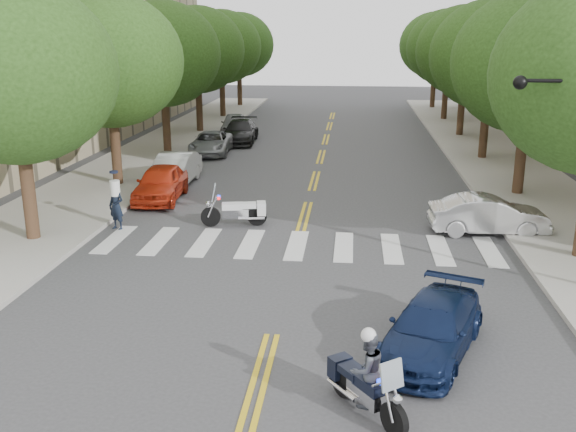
# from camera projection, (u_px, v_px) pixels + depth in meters

# --- Properties ---
(ground) EXTENTS (140.00, 140.00, 0.00)m
(ground) POSITION_uv_depth(u_px,v_px,m) (272.00, 335.00, 14.91)
(ground) COLOR #38383A
(ground) RESTS_ON ground
(sidewalk_left) EXTENTS (5.00, 60.00, 0.15)m
(sidewalk_left) POSITION_uv_depth(u_px,v_px,m) (156.00, 152.00, 36.83)
(sidewalk_left) COLOR #9E9991
(sidewalk_left) RESTS_ON ground
(sidewalk_right) EXTENTS (5.00, 60.00, 0.15)m
(sidewalk_right) POSITION_uv_depth(u_px,v_px,m) (495.00, 159.00, 34.98)
(sidewalk_right) COLOR #9E9991
(sidewalk_right) RESTS_ON ground
(tree_l_0) EXTENTS (6.40, 6.40, 8.45)m
(tree_l_0) POSITION_uv_depth(u_px,v_px,m) (15.00, 72.00, 19.95)
(tree_l_0) COLOR #382316
(tree_l_0) RESTS_ON ground
(tree_l_1) EXTENTS (6.40, 6.40, 8.45)m
(tree_l_1) POSITION_uv_depth(u_px,v_px,m) (109.00, 61.00, 27.59)
(tree_l_1) COLOR #382316
(tree_l_1) RESTS_ON ground
(tree_l_2) EXTENTS (6.40, 6.40, 8.45)m
(tree_l_2) POSITION_uv_depth(u_px,v_px,m) (163.00, 54.00, 35.23)
(tree_l_2) COLOR #382316
(tree_l_2) RESTS_ON ground
(tree_l_3) EXTENTS (6.40, 6.40, 8.45)m
(tree_l_3) POSITION_uv_depth(u_px,v_px,m) (197.00, 50.00, 42.88)
(tree_l_3) COLOR #382316
(tree_l_3) RESTS_ON ground
(tree_l_4) EXTENTS (6.40, 6.40, 8.45)m
(tree_l_4) POSITION_uv_depth(u_px,v_px,m) (221.00, 47.00, 50.52)
(tree_l_4) COLOR #382316
(tree_l_4) RESTS_ON ground
(tree_l_5) EXTENTS (6.40, 6.40, 8.45)m
(tree_l_5) POSITION_uv_depth(u_px,v_px,m) (239.00, 45.00, 58.17)
(tree_l_5) COLOR #382316
(tree_l_5) RESTS_ON ground
(tree_r_1) EXTENTS (6.40, 6.40, 8.45)m
(tree_r_1) POSITION_uv_depth(u_px,v_px,m) (530.00, 63.00, 25.88)
(tree_r_1) COLOR #382316
(tree_r_1) RESTS_ON ground
(tree_r_2) EXTENTS (6.40, 6.40, 8.45)m
(tree_r_2) POSITION_uv_depth(u_px,v_px,m) (491.00, 55.00, 33.52)
(tree_r_2) COLOR #382316
(tree_r_2) RESTS_ON ground
(tree_r_3) EXTENTS (6.40, 6.40, 8.45)m
(tree_r_3) POSITION_uv_depth(u_px,v_px,m) (466.00, 51.00, 41.17)
(tree_r_3) COLOR #382316
(tree_r_3) RESTS_ON ground
(tree_r_4) EXTENTS (6.40, 6.40, 8.45)m
(tree_r_4) POSITION_uv_depth(u_px,v_px,m) (448.00, 48.00, 48.81)
(tree_r_4) COLOR #382316
(tree_r_4) RESTS_ON ground
(tree_r_5) EXTENTS (6.40, 6.40, 8.45)m
(tree_r_5) POSITION_uv_depth(u_px,v_px,m) (436.00, 45.00, 56.46)
(tree_r_5) COLOR #382316
(tree_r_5) RESTS_ON ground
(motorcycle_police) EXTENTS (1.47, 1.83, 1.73)m
(motorcycle_police) POSITION_uv_depth(u_px,v_px,m) (365.00, 375.00, 11.69)
(motorcycle_police) COLOR black
(motorcycle_police) RESTS_ON ground
(motorcycle_parked) EXTENTS (2.38, 0.84, 1.54)m
(motorcycle_parked) POSITION_uv_depth(u_px,v_px,m) (240.00, 211.00, 23.12)
(motorcycle_parked) COLOR black
(motorcycle_parked) RESTS_ON ground
(officer_standing) EXTENTS (0.74, 0.63, 1.71)m
(officer_standing) POSITION_uv_depth(u_px,v_px,m) (116.00, 206.00, 22.61)
(officer_standing) COLOR black
(officer_standing) RESTS_ON ground
(convertible) EXTENTS (4.09, 1.60, 1.33)m
(convertible) POSITION_uv_depth(u_px,v_px,m) (488.00, 215.00, 22.21)
(convertible) COLOR #BDBDBF
(convertible) RESTS_ON ground
(sedan_blue) EXTENTS (3.04, 4.41, 1.18)m
(sedan_blue) POSITION_uv_depth(u_px,v_px,m) (432.00, 328.00, 13.92)
(sedan_blue) COLOR #0E1B3C
(sedan_blue) RESTS_ON ground
(parked_car_a) EXTENTS (1.94, 4.36, 1.46)m
(parked_car_a) POSITION_uv_depth(u_px,v_px,m) (161.00, 183.00, 26.57)
(parked_car_a) COLOR red
(parked_car_a) RESTS_ON ground
(parked_car_b) EXTENTS (1.58, 4.38, 1.44)m
(parked_car_b) POSITION_uv_depth(u_px,v_px,m) (175.00, 170.00, 29.17)
(parked_car_b) COLOR silver
(parked_car_b) RESTS_ON ground
(parked_car_c) EXTENTS (2.36, 4.65, 1.26)m
(parked_car_c) POSITION_uv_depth(u_px,v_px,m) (211.00, 143.00, 36.58)
(parked_car_c) COLOR gray
(parked_car_c) RESTS_ON ground
(parked_car_d) EXTENTS (2.19, 4.96, 1.42)m
(parked_car_d) POSITION_uv_depth(u_px,v_px,m) (240.00, 132.00, 40.22)
(parked_car_d) COLOR black
(parked_car_d) RESTS_ON ground
(parked_car_e) EXTENTS (2.08, 4.29, 1.41)m
(parked_car_e) POSITION_uv_depth(u_px,v_px,m) (234.00, 124.00, 43.51)
(parked_car_e) COLOR #9B9A9F
(parked_car_e) RESTS_ON ground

